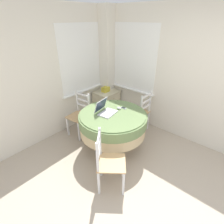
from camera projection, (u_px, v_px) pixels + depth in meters
name	position (u px, v px, depth m)	size (l,w,h in m)	color
ground_plane	(154.00, 220.00, 2.24)	(30.00, 30.00, 0.00)	#B2A38E
corner_room_shell	(113.00, 78.00, 3.30)	(4.24, 4.46, 2.55)	silver
round_dining_table	(113.00, 122.00, 3.20)	(1.24, 1.24, 0.78)	#4C3D2D
laptop	(105.00, 110.00, 3.12)	(0.38, 0.35, 0.24)	silver
computer_mouse	(119.00, 108.00, 3.26)	(0.06, 0.09, 0.04)	white
cell_phone	(124.00, 108.00, 3.29)	(0.05, 0.11, 0.01)	#B2B7BC
dining_chair_near_back_window	(80.00, 115.00, 3.72)	(0.44, 0.43, 0.94)	tan
dining_chair_near_right_window	(140.00, 112.00, 3.83)	(0.39, 0.41, 0.94)	tan
dining_chair_camera_near	(108.00, 163.00, 2.51)	(0.55, 0.56, 0.94)	tan
corner_cabinet	(107.00, 103.00, 4.52)	(0.59, 0.50, 0.66)	beige
storage_box	(106.00, 89.00, 4.33)	(0.18, 0.13, 0.12)	gold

